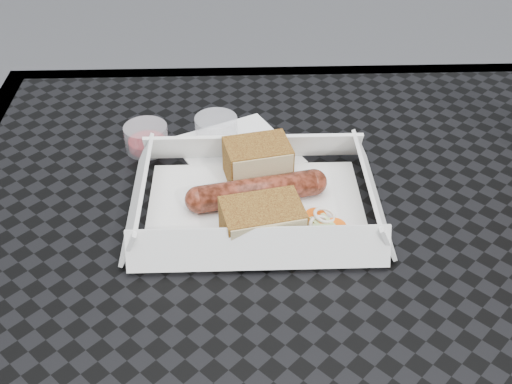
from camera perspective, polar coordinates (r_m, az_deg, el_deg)
patio_table at (r=0.66m, az=5.97°, el=-11.11°), size 0.80×0.80×0.74m
food_tray at (r=0.66m, az=-0.03°, el=-1.39°), size 0.22×0.15×0.00m
bratwurst at (r=0.65m, az=0.10°, el=0.10°), size 0.15×0.05×0.03m
bread_near at (r=0.68m, az=0.14°, el=2.78°), size 0.08×0.06×0.04m
bread_far at (r=0.61m, az=0.56°, el=-2.71°), size 0.08×0.06×0.04m
veg_garnish at (r=0.63m, az=6.14°, el=-3.03°), size 0.03×0.03×0.00m
napkin at (r=0.74m, az=-1.76°, el=3.72°), size 0.16×0.16×0.00m
condiment_cup_sauce at (r=0.75m, az=-9.72°, el=4.77°), size 0.05×0.05×0.03m
condiment_cup_empty at (r=0.76m, az=-3.55°, el=5.61°), size 0.05×0.05×0.03m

